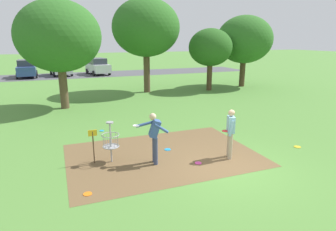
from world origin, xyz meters
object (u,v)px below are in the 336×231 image
at_px(parked_car_leftmost, 27,69).
at_px(parked_car_center_left, 61,67).
at_px(tree_near_left, 146,28).
at_px(tree_mid_center, 244,40).
at_px(frisbee_far_right, 88,194).
at_px(tree_near_right, 210,48).
at_px(disc_golf_basket, 109,141).
at_px(frisbee_mid_grass, 168,150).
at_px(frisbee_near_basket, 297,147).
at_px(parked_car_center_right, 98,66).
at_px(tree_mid_left, 59,36).
at_px(frisbee_far_left, 198,163).
at_px(player_foreground_watching, 154,135).
at_px(frisbee_scattered_a, 102,131).
at_px(player_throwing, 230,131).

relative_size(parked_car_leftmost, parked_car_center_left, 0.97).
distance_m(tree_near_left, tree_mid_center, 8.51).
relative_size(frisbee_far_right, tree_mid_center, 0.04).
xyz_separation_m(tree_near_right, parked_car_leftmost, (-14.19, 14.04, -2.39)).
distance_m(disc_golf_basket, frisbee_mid_grass, 2.34).
bearing_deg(frisbee_near_basket, parked_car_center_right, 98.19).
relative_size(frisbee_near_basket, tree_near_right, 0.05).
relative_size(tree_mid_left, parked_car_leftmost, 1.44).
distance_m(frisbee_mid_grass, tree_near_left, 13.01).
xyz_separation_m(frisbee_far_left, parked_car_center_left, (-3.57, 26.79, 0.91)).
distance_m(tree_near_right, parked_car_leftmost, 20.10).
height_order(player_foreground_watching, tree_near_left, tree_near_left).
xyz_separation_m(tree_near_left, tree_mid_center, (8.47, -0.25, -0.85)).
xyz_separation_m(frisbee_near_basket, frisbee_far_right, (-7.82, -0.66, 0.00)).
height_order(frisbee_mid_grass, tree_mid_left, tree_mid_left).
xyz_separation_m(frisbee_scattered_a, tree_near_right, (9.65, 7.63, 3.30)).
xyz_separation_m(player_foreground_watching, frisbee_far_right, (-2.29, -1.25, -0.98)).
xyz_separation_m(frisbee_near_basket, tree_near_right, (3.01, 12.34, 3.30)).
distance_m(frisbee_near_basket, tree_near_right, 13.12).
bearing_deg(frisbee_near_basket, player_foreground_watching, 173.98).
relative_size(player_throwing, tree_mid_left, 0.28).
relative_size(frisbee_near_basket, tree_near_left, 0.04).
height_order(tree_near_left, tree_mid_left, tree_near_left).
bearing_deg(player_throwing, frisbee_near_basket, -1.65).
bearing_deg(player_foreground_watching, player_throwing, -11.05).
distance_m(disc_golf_basket, frisbee_far_right, 2.22).
bearing_deg(disc_golf_basket, frisbee_near_basket, -9.96).
bearing_deg(tree_mid_center, player_foreground_watching, -134.22).
bearing_deg(frisbee_near_basket, parked_car_leftmost, 112.97).
height_order(frisbee_far_right, parked_car_center_left, parked_car_center_left).
bearing_deg(parked_car_center_right, disc_golf_basket, -97.12).
height_order(frisbee_far_left, parked_car_center_left, parked_car_center_left).
bearing_deg(parked_car_leftmost, tree_mid_center, -36.84).
relative_size(frisbee_scattered_a, parked_car_center_right, 0.05).
bearing_deg(parked_car_center_right, parked_car_center_left, 171.45).
relative_size(frisbee_far_right, frisbee_scattered_a, 1.14).
bearing_deg(frisbee_mid_grass, tree_near_left, 76.43).
height_order(frisbee_far_right, tree_mid_center, tree_mid_center).
relative_size(player_foreground_watching, frisbee_far_left, 7.71).
bearing_deg(frisbee_near_basket, disc_golf_basket, 170.04).
relative_size(frisbee_mid_grass, parked_car_center_right, 0.05).
xyz_separation_m(player_foreground_watching, frisbee_far_left, (1.34, -0.55, -0.98)).
xyz_separation_m(frisbee_far_left, parked_car_leftmost, (-6.98, 26.34, 0.91)).
relative_size(tree_mid_left, tree_mid_center, 1.04).
bearing_deg(player_foreground_watching, parked_car_center_right, 86.08).
bearing_deg(disc_golf_basket, tree_mid_left, 97.03).
bearing_deg(tree_near_left, frisbee_mid_grass, -103.57).
xyz_separation_m(player_foreground_watching, frisbee_mid_grass, (0.82, 0.94, -0.98)).
height_order(frisbee_near_basket, parked_car_center_left, parked_car_center_left).
relative_size(frisbee_near_basket, frisbee_scattered_a, 1.25).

